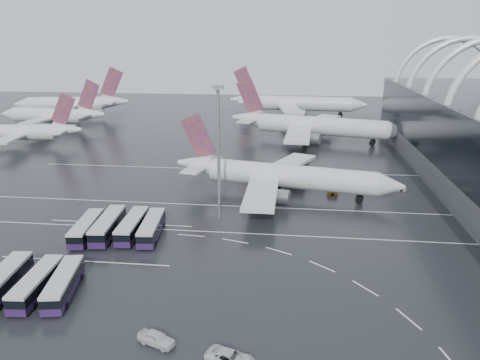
# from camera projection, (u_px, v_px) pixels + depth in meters

# --- Properties ---
(ground) EXTENTS (420.00, 420.00, 0.00)m
(ground) POSITION_uv_depth(u_px,v_px,m) (244.00, 229.00, 87.28)
(ground) COLOR black
(ground) RESTS_ON ground
(lane_marking_near) EXTENTS (120.00, 0.25, 0.01)m
(lane_marking_near) POSITION_uv_depth(u_px,v_px,m) (243.00, 233.00, 85.38)
(lane_marking_near) COLOR white
(lane_marking_near) RESTS_ON ground
(lane_marking_mid) EXTENTS (120.00, 0.25, 0.01)m
(lane_marking_mid) POSITION_uv_depth(u_px,v_px,m) (250.00, 207.00, 98.68)
(lane_marking_mid) COLOR white
(lane_marking_mid) RESTS_ON ground
(lane_marking_far) EXTENTS (120.00, 0.25, 0.01)m
(lane_marking_far) POSITION_uv_depth(u_px,v_px,m) (260.00, 171.00, 125.26)
(lane_marking_far) COLOR white
(lane_marking_far) RESTS_ON ground
(bus_bay_line_south) EXTENTS (28.00, 0.25, 0.01)m
(bus_bay_line_south) POSITION_uv_depth(u_px,v_px,m) (84.00, 261.00, 74.78)
(bus_bay_line_south) COLOR white
(bus_bay_line_south) RESTS_ON ground
(bus_bay_line_north) EXTENTS (28.00, 0.25, 0.01)m
(bus_bay_line_north) POSITION_uv_depth(u_px,v_px,m) (120.00, 223.00, 89.97)
(bus_bay_line_north) COLOR white
(bus_bay_line_north) RESTS_ON ground
(airliner_main) EXTENTS (51.75, 44.66, 17.62)m
(airliner_main) POSITION_uv_depth(u_px,v_px,m) (279.00, 176.00, 105.00)
(airliner_main) COLOR silver
(airliner_main) RESTS_ON ground
(airliner_gate_b) EXTENTS (59.76, 52.96, 21.00)m
(airliner_gate_b) POSITION_uv_depth(u_px,v_px,m) (312.00, 126.00, 159.24)
(airliner_gate_b) COLOR silver
(airliner_gate_b) RESTS_ON ground
(airliner_gate_c) EXTENTS (61.18, 56.40, 21.81)m
(airliner_gate_c) POSITION_uv_depth(u_px,v_px,m) (295.00, 104.00, 210.32)
(airliner_gate_c) COLOR silver
(airliner_gate_c) RESTS_ON ground
(jet_remote_west) EXTENTS (39.81, 32.14, 17.31)m
(jet_remote_west) POSITION_uv_depth(u_px,v_px,m) (24.00, 132.00, 152.68)
(jet_remote_west) COLOR silver
(jet_remote_west) RESTS_ON ground
(jet_remote_mid) EXTENTS (44.04, 35.46, 19.20)m
(jet_remote_mid) POSITION_uv_depth(u_px,v_px,m) (54.00, 115.00, 182.29)
(jet_remote_mid) COLOR silver
(jet_remote_mid) RESTS_ON ground
(jet_remote_far) EXTENTS (50.50, 40.82, 21.97)m
(jet_remote_far) POSITION_uv_depth(u_px,v_px,m) (74.00, 104.00, 207.36)
(jet_remote_far) COLOR silver
(jet_remote_far) RESTS_ON ground
(bus_row_near_a) EXTENTS (4.20, 12.83, 3.10)m
(bus_row_near_a) POSITION_uv_depth(u_px,v_px,m) (86.00, 228.00, 83.35)
(bus_row_near_a) COLOR #2E1544
(bus_row_near_a) RESTS_ON ground
(bus_row_near_b) EXTENTS (4.21, 13.74, 3.33)m
(bus_row_near_b) POSITION_uv_depth(u_px,v_px,m) (108.00, 226.00, 84.14)
(bus_row_near_b) COLOR #2E1544
(bus_row_near_b) RESTS_ON ground
(bus_row_near_c) EXTENTS (3.61, 13.01, 3.17)m
(bus_row_near_c) POSITION_uv_depth(u_px,v_px,m) (132.00, 226.00, 84.24)
(bus_row_near_c) COLOR #2E1544
(bus_row_near_c) RESTS_ON ground
(bus_row_near_d) EXTENTS (4.16, 12.92, 3.12)m
(bus_row_near_d) POSITION_uv_depth(u_px,v_px,m) (152.00, 227.00, 83.57)
(bus_row_near_d) COLOR #2E1544
(bus_row_near_d) RESTS_ON ground
(bus_row_far_a) EXTENTS (4.46, 13.64, 3.30)m
(bus_row_far_a) POSITION_uv_depth(u_px,v_px,m) (2.00, 282.00, 64.76)
(bus_row_far_a) COLOR #2E1544
(bus_row_far_a) RESTS_ON ground
(bus_row_far_b) EXTENTS (3.65, 12.49, 3.03)m
(bus_row_far_b) POSITION_uv_depth(u_px,v_px,m) (37.00, 283.00, 64.78)
(bus_row_far_b) COLOR #2E1544
(bus_row_far_b) RESTS_ON ground
(bus_row_far_c) EXTENTS (4.98, 12.48, 3.00)m
(bus_row_far_c) POSITION_uv_depth(u_px,v_px,m) (64.00, 283.00, 64.74)
(bus_row_far_c) COLOR #2E1544
(bus_row_far_c) RESTS_ON ground
(van_curve_a) EXTENTS (6.20, 4.29, 1.57)m
(van_curve_a) POSITION_uv_depth(u_px,v_px,m) (231.00, 358.00, 50.98)
(van_curve_a) COLOR silver
(van_curve_a) RESTS_ON ground
(van_curve_b) EXTENTS (5.04, 3.44, 1.59)m
(van_curve_b) POSITION_uv_depth(u_px,v_px,m) (156.00, 338.00, 54.36)
(van_curve_b) COLOR silver
(van_curve_b) RESTS_ON ground
(floodlight_mast) EXTENTS (1.98, 1.98, 25.84)m
(floodlight_mast) POSITION_uv_depth(u_px,v_px,m) (218.00, 137.00, 88.10)
(floodlight_mast) COLOR gray
(floodlight_mast) RESTS_ON ground
(gse_cart_belly_a) EXTENTS (2.29, 1.35, 1.25)m
(gse_cart_belly_a) POSITION_uv_depth(u_px,v_px,m) (332.00, 192.00, 106.02)
(gse_cart_belly_a) COLOR #BE7519
(gse_cart_belly_a) RESTS_ON ground
(gse_cart_belly_b) EXTENTS (2.37, 1.40, 1.29)m
(gse_cart_belly_b) POSITION_uv_depth(u_px,v_px,m) (339.00, 181.00, 114.10)
(gse_cart_belly_b) COLOR slate
(gse_cart_belly_b) RESTS_ON ground
(gse_cart_belly_d) EXTENTS (2.03, 1.20, 1.11)m
(gse_cart_belly_d) POSITION_uv_depth(u_px,v_px,m) (401.00, 188.00, 108.81)
(gse_cart_belly_d) COLOR slate
(gse_cart_belly_d) RESTS_ON ground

